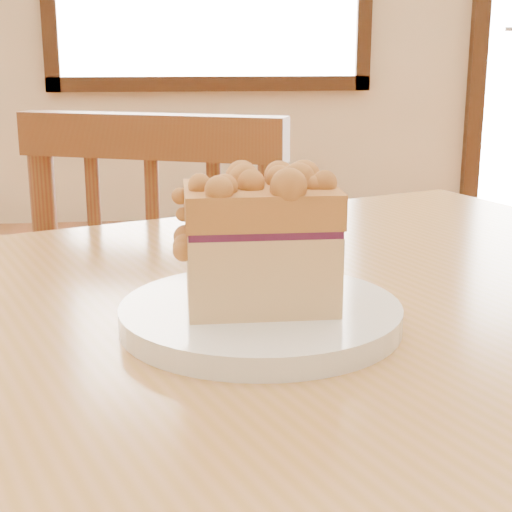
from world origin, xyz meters
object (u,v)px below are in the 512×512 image
at_px(cafe_chair_main, 194,380).
at_px(plate, 260,316).
at_px(cafe_table_main, 171,470).
at_px(cake_slice, 256,237).

height_order(cafe_chair_main, plate, cafe_chair_main).
relative_size(cafe_chair_main, plate, 4.19).
height_order(cafe_table_main, cafe_chair_main, cafe_chair_main).
bearing_deg(cafe_chair_main, cafe_table_main, 108.69).
distance_m(cafe_chair_main, plate, 0.68).
bearing_deg(cafe_chair_main, plate, 115.19).
bearing_deg(plate, cake_slice, 172.26).
distance_m(cafe_chair_main, cake_slice, 0.71).
relative_size(cafe_table_main, cake_slice, 11.40).
height_order(cafe_chair_main, cake_slice, cake_slice).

